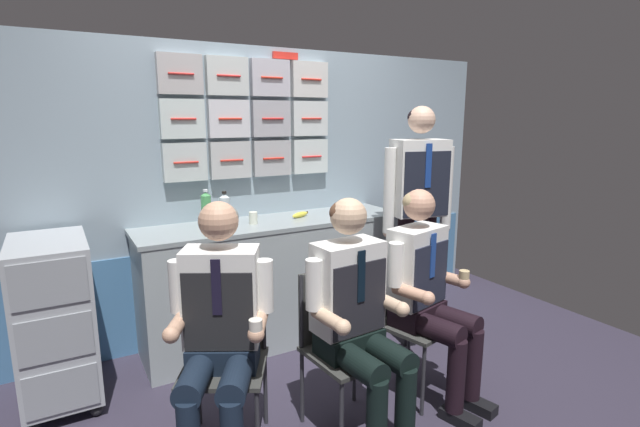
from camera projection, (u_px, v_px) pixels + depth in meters
name	position (u px, v px, depth m)	size (l,w,h in m)	color
ground	(358.00, 415.00, 2.69)	(4.80, 4.80, 0.04)	#2E2938
galley_bulkhead	(260.00, 191.00, 3.64)	(4.20, 0.14, 2.15)	#8CA0AF
galley_counter	(276.00, 280.00, 3.52)	(1.97, 0.53, 0.91)	#99A4A7
service_trolley	(55.00, 317.00, 2.72)	(0.40, 0.65, 0.97)	black
folding_chair_left	(227.00, 343.00, 2.41)	(0.54, 0.54, 0.84)	#2D2D33
crew_member_left	(219.00, 324.00, 2.21)	(0.59, 0.68, 1.26)	black
folding_chair_right	(338.00, 331.00, 2.53)	(0.43, 0.43, 0.84)	#2D2D33
crew_member_right	(358.00, 311.00, 2.37)	(0.49, 0.62, 1.26)	black
folding_chair_by_counter	(404.00, 306.00, 2.88)	(0.48, 0.48, 0.84)	#2D2D33
crew_member_by_counter	(428.00, 287.00, 2.73)	(0.50, 0.65, 1.24)	black
crew_member_standing	(418.00, 203.00, 3.42)	(0.53, 0.33, 1.72)	black
water_bottle_clear	(225.00, 212.00, 3.14)	(0.07, 0.07, 0.26)	silver
sparkling_bottle_green	(206.00, 209.00, 3.24)	(0.07, 0.07, 0.25)	#489755
coffee_cup_white	(253.00, 218.00, 3.32)	(0.06, 0.06, 0.09)	silver
espresso_cup_small	(211.00, 224.00, 3.18)	(0.07, 0.07, 0.06)	#D0B289
coffee_cup_spare	(226.00, 221.00, 3.24)	(0.06, 0.06, 0.07)	tan
snack_banana	(300.00, 215.00, 3.55)	(0.17, 0.10, 0.04)	yellow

